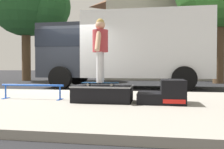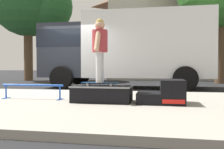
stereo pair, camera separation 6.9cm
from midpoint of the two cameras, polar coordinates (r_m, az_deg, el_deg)
The scene contains 10 objects.
ground_plane at distance 8.71m, azimuth -11.85°, elevation -4.00°, with size 140.00×140.00×0.00m, color black.
sidewalk_slab at distance 6.03m, azimuth -22.41°, elevation -5.98°, with size 50.00×5.00×0.12m, color gray.
skate_box at distance 5.21m, azimuth -2.50°, elevation -4.32°, with size 1.24×0.76×0.34m.
kicker_ramp at distance 5.10m, azimuth 11.95°, elevation -4.33°, with size 0.94×0.76×0.48m.
grind_rail at distance 5.93m, azimuth -18.43°, elevation -2.98°, with size 1.50×0.28×0.34m.
skateboard at distance 5.18m, azimuth -3.12°, elevation -1.98°, with size 0.79×0.25×0.07m.
skater_kid at distance 5.19m, azimuth -3.14°, elevation 6.91°, with size 0.33×0.69×1.34m.
box_truck at distance 10.38m, azimuth 2.36°, elevation 6.32°, with size 6.91×2.63×3.05m.
street_tree_neighbour at distance 17.36m, azimuth -18.71°, elevation 16.11°, with size 5.44×4.95×7.86m.
house_behind at distance 20.52m, azimuth 13.21°, elevation 11.06°, with size 9.54×8.23×8.40m.
Camera 1 is at (3.15, -8.07, 0.84)m, focal length 39.20 mm.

